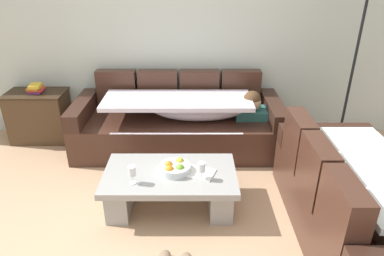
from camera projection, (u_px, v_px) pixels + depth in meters
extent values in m
plane|color=tan|center=(145.00, 241.00, 2.89)|extent=(14.00, 14.00, 0.00)
cube|color=beige|center=(160.00, 29.00, 4.24)|extent=(9.00, 0.10, 2.70)
cube|color=#42261C|center=(178.00, 133.00, 4.24)|extent=(2.44, 0.92, 0.42)
cube|color=#42261C|center=(117.00, 88.00, 4.39)|extent=(0.49, 0.16, 0.46)
cube|color=#42261C|center=(158.00, 88.00, 4.39)|extent=(0.49, 0.16, 0.46)
cube|color=#42261C|center=(199.00, 88.00, 4.39)|extent=(0.49, 0.16, 0.46)
cube|color=#42261C|center=(240.00, 88.00, 4.39)|extent=(0.49, 0.16, 0.46)
cube|color=#351E16|center=(82.00, 109.00, 4.11)|extent=(0.18, 0.92, 0.20)
cube|color=#351E16|center=(273.00, 109.00, 4.11)|extent=(0.18, 0.92, 0.20)
cube|color=#2D6660|center=(251.00, 113.00, 4.12)|extent=(0.36, 0.28, 0.11)
sphere|color=tan|center=(252.00, 102.00, 4.01)|extent=(0.21, 0.21, 0.21)
sphere|color=#4C331E|center=(252.00, 99.00, 4.00)|extent=(0.20, 0.20, 0.20)
ellipsoid|color=silver|center=(198.00, 108.00, 4.05)|extent=(1.10, 0.44, 0.28)
cube|color=silver|center=(177.00, 100.00, 3.98)|extent=(1.70, 0.60, 0.05)
cube|color=silver|center=(177.00, 149.00, 3.84)|extent=(1.44, 0.04, 0.38)
cube|color=#42261C|center=(354.00, 215.00, 2.87)|extent=(0.92, 1.87, 0.42)
cube|color=#42261C|center=(342.00, 213.00, 2.23)|extent=(0.16, 0.47, 0.46)
cube|color=#42261C|center=(317.00, 170.00, 2.68)|extent=(0.16, 0.47, 0.46)
cube|color=#42261C|center=(299.00, 140.00, 3.13)|extent=(0.16, 0.47, 0.46)
cube|color=#351E16|center=(325.00, 135.00, 3.50)|extent=(0.92, 0.18, 0.20)
ellipsoid|color=white|center=(367.00, 177.00, 2.76)|extent=(0.44, 0.95, 0.28)
cube|color=white|center=(375.00, 169.00, 2.67)|extent=(0.60, 1.39, 0.05)
cube|color=#999997|center=(170.00, 175.00, 3.15)|extent=(1.20, 0.68, 0.06)
cube|color=#999997|center=(121.00, 192.00, 3.24)|extent=(0.20, 0.54, 0.32)
cube|color=#999997|center=(220.00, 192.00, 3.24)|extent=(0.20, 0.54, 0.32)
cylinder|color=silver|center=(175.00, 168.00, 3.14)|extent=(0.28, 0.28, 0.07)
sphere|color=orange|center=(169.00, 165.00, 3.14)|extent=(0.08, 0.08, 0.08)
sphere|color=gold|center=(180.00, 162.00, 3.19)|extent=(0.08, 0.08, 0.08)
sphere|color=#6AA12D|center=(180.00, 168.00, 3.09)|extent=(0.08, 0.08, 0.08)
sphere|color=orange|center=(169.00, 170.00, 3.07)|extent=(0.08, 0.08, 0.08)
cylinder|color=silver|center=(133.00, 183.00, 2.99)|extent=(0.06, 0.06, 0.01)
cylinder|color=silver|center=(133.00, 179.00, 2.97)|extent=(0.01, 0.01, 0.07)
cylinder|color=silver|center=(132.00, 171.00, 2.94)|extent=(0.07, 0.07, 0.08)
cylinder|color=silver|center=(201.00, 179.00, 3.04)|extent=(0.06, 0.06, 0.01)
cylinder|color=silver|center=(201.00, 175.00, 3.03)|extent=(0.01, 0.01, 0.07)
cylinder|color=silver|center=(201.00, 167.00, 2.99)|extent=(0.07, 0.07, 0.08)
cube|color=white|center=(198.00, 173.00, 3.13)|extent=(0.34, 0.30, 0.01)
cube|color=#47321E|center=(40.00, 117.00, 4.43)|extent=(0.70, 0.42, 0.62)
cube|color=#322315|center=(35.00, 93.00, 4.29)|extent=(0.72, 0.44, 0.02)
cube|color=#72337F|center=(36.00, 91.00, 4.28)|extent=(0.15, 0.17, 0.02)
cube|color=red|center=(37.00, 89.00, 4.28)|extent=(0.17, 0.18, 0.02)
cube|color=#B76623|center=(35.00, 88.00, 4.25)|extent=(0.16, 0.19, 0.03)
cube|color=gold|center=(35.00, 86.00, 4.24)|extent=(0.15, 0.19, 0.03)
cylinder|color=black|center=(338.00, 143.00, 4.43)|extent=(0.28, 0.28, 0.02)
cylinder|color=black|center=(352.00, 74.00, 4.03)|extent=(0.03, 0.03, 1.80)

